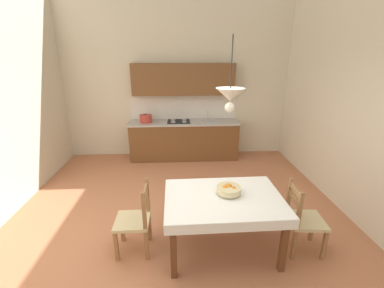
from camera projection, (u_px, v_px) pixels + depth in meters
ground_plane at (180, 243)px, 3.53m from camera, size 5.82×7.17×0.10m
wall_back at (177, 72)px, 6.02m from camera, size 5.82×0.12×3.98m
kitchen_cabinetry at (184, 123)px, 6.09m from camera, size 2.54×0.63×2.20m
dining_table at (223, 205)px, 3.17m from camera, size 1.44×1.04×0.75m
dining_chair_window_side at (303, 219)px, 3.22m from camera, size 0.45×0.45×0.93m
dining_chair_tv_side at (136, 220)px, 3.21m from camera, size 0.42×0.42×0.93m
fruit_bowl at (229, 189)px, 3.18m from camera, size 0.30×0.30×0.12m
pendant_lamp at (230, 96)px, 2.82m from camera, size 0.32×0.32×0.80m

